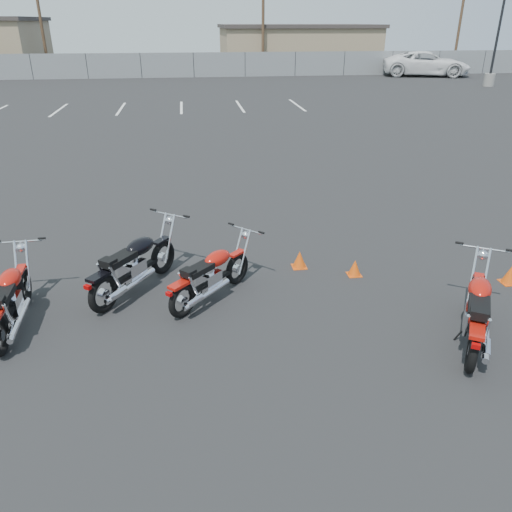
{
  "coord_description": "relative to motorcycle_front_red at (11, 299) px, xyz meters",
  "views": [
    {
      "loc": [
        -0.75,
        -6.39,
        3.98
      ],
      "look_at": [
        0.2,
        0.6,
        0.65
      ],
      "focal_mm": 35.0,
      "sensor_mm": 36.0,
      "label": 1
    }
  ],
  "objects": [
    {
      "name": "training_cone_far",
      "position": [
        7.79,
        0.26,
        -0.29
      ],
      "size": [
        0.26,
        0.26,
        0.31
      ],
      "color": "#DE4C0B",
      "rests_on": "ground"
    },
    {
      "name": "white_van",
      "position": [
        21.58,
        33.38,
        1.02
      ],
      "size": [
        5.16,
        8.25,
        2.92
      ],
      "primitive_type": "imported",
      "rotation": [
        0.0,
        0.0,
        1.28
      ],
      "color": "white",
      "rests_on": "ground"
    },
    {
      "name": "motorcycle_front_red",
      "position": [
        0.0,
        0.0,
        0.0
      ],
      "size": [
        0.76,
        1.98,
        0.97
      ],
      "color": "black",
      "rests_on": "ground"
    },
    {
      "name": "motorcycle_second_black",
      "position": [
        1.64,
        0.82,
        0.03
      ],
      "size": [
        1.56,
        1.94,
        1.03
      ],
      "color": "black",
      "rests_on": "ground"
    },
    {
      "name": "utility_pole_d",
      "position": [
        27.35,
        39.91,
        4.25
      ],
      "size": [
        1.8,
        0.24,
        9.0
      ],
      "color": "#402D1D",
      "rests_on": "ground"
    },
    {
      "name": "ground",
      "position": [
        3.35,
        -0.09,
        -0.44
      ],
      "size": [
        120.0,
        120.0,
        0.0
      ],
      "primitive_type": "plane",
      "color": "black",
      "rests_on": "ground"
    },
    {
      "name": "utility_pole_b",
      "position": [
        -8.65,
        39.91,
        4.25
      ],
      "size": [
        1.8,
        0.24,
        9.0
      ],
      "color": "#402D1D",
      "rests_on": "ground"
    },
    {
      "name": "chainlink_fence",
      "position": [
        3.35,
        34.91,
        0.46
      ],
      "size": [
        80.06,
        0.06,
        1.8
      ],
      "color": "slate",
      "rests_on": "ground"
    },
    {
      "name": "training_cone_extra",
      "position": [
        4.44,
        1.32,
        -0.29
      ],
      "size": [
        0.26,
        0.26,
        0.3
      ],
      "color": "#DE4C0B",
      "rests_on": "ground"
    },
    {
      "name": "parking_line_stripes",
      "position": [
        0.85,
        19.91,
        -0.44
      ],
      "size": [
        15.12,
        4.0,
        0.01
      ],
      "color": "silver",
      "rests_on": "ground"
    },
    {
      "name": "light_pole_east",
      "position": [
        22.87,
        26.39,
        2.78
      ],
      "size": [
        0.8,
        0.7,
        11.86
      ],
      "color": "gray",
      "rests_on": "ground"
    },
    {
      "name": "motorcycle_third_red",
      "position": [
        2.83,
        0.39,
        -0.02
      ],
      "size": [
        1.57,
        1.6,
        0.93
      ],
      "color": "black",
      "rests_on": "ground"
    },
    {
      "name": "training_cone_near",
      "position": [
        5.31,
        0.89,
        -0.3
      ],
      "size": [
        0.23,
        0.23,
        0.28
      ],
      "color": "#DE4C0B",
      "rests_on": "ground"
    },
    {
      "name": "utility_pole_c",
      "position": [
        9.35,
        38.91,
        4.25
      ],
      "size": [
        1.8,
        0.24,
        9.0
      ],
      "color": "#402D1D",
      "rests_on": "ground"
    },
    {
      "name": "motorcycle_rear_red",
      "position": [
        6.3,
        -1.21,
        0.02
      ],
      "size": [
        1.41,
        1.97,
        1.02
      ],
      "color": "black",
      "rests_on": "ground"
    },
    {
      "name": "tan_building_east",
      "position": [
        13.35,
        43.91,
        1.42
      ],
      "size": [
        14.4,
        9.4,
        3.7
      ],
      "color": "#907C5D",
      "rests_on": "ground"
    }
  ]
}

